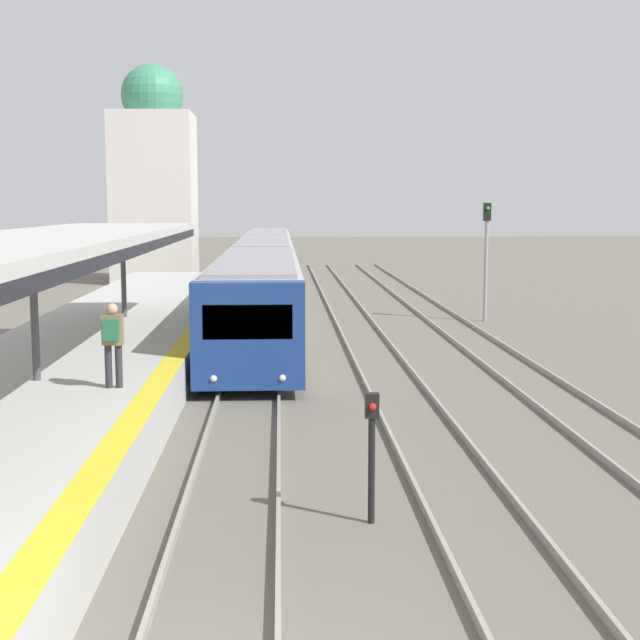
# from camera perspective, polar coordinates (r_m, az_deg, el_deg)

# --- Properties ---
(platform_canopy) EXTENTS (4.00, 25.83, 2.93)m
(platform_canopy) POSITION_cam_1_polar(r_m,az_deg,el_deg) (18.78, -17.85, 4.75)
(platform_canopy) COLOR beige
(platform_canopy) RESTS_ON station_platform
(person_on_platform) EXTENTS (0.40, 0.40, 1.66)m
(person_on_platform) POSITION_cam_1_polar(r_m,az_deg,el_deg) (17.73, -13.14, -1.14)
(person_on_platform) COLOR #2D2D33
(person_on_platform) RESTS_ON station_platform
(train_near) EXTENTS (2.70, 44.59, 2.92)m
(train_near) POSITION_cam_1_polar(r_m,az_deg,el_deg) (42.90, -3.59, 3.43)
(train_near) COLOR navy
(train_near) RESTS_ON ground_plane
(signal_post_near) EXTENTS (0.20, 0.21, 1.92)m
(signal_post_near) POSITION_cam_1_polar(r_m,az_deg,el_deg) (12.93, 3.33, -7.89)
(signal_post_near) COLOR black
(signal_post_near) RESTS_ON ground_plane
(signal_mast_far) EXTENTS (0.28, 0.29, 4.66)m
(signal_mast_far) POSITION_cam_1_polar(r_m,az_deg,el_deg) (35.63, 10.60, 4.64)
(signal_mast_far) COLOR gray
(signal_mast_far) RESTS_ON ground_plane
(distant_domed_building) EXTENTS (4.68, 4.68, 12.68)m
(distant_domed_building) POSITION_cam_1_polar(r_m,az_deg,el_deg) (53.95, -10.57, 8.77)
(distant_domed_building) COLOR silver
(distant_domed_building) RESTS_ON ground_plane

